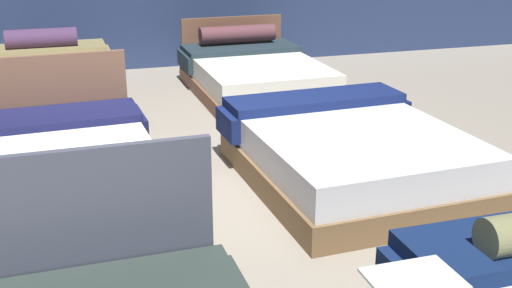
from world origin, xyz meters
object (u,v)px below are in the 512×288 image
object	(u,v)px
bed_3	(350,154)
bed_5	(254,73)
bed_2	(55,180)
bed_4	(46,85)

from	to	relation	value
bed_3	bed_5	bearing A→B (deg)	85.99
bed_3	bed_2	bearing A→B (deg)	175.63
bed_3	bed_4	world-z (taller)	bed_4
bed_3	bed_4	xyz separation A→B (m)	(-2.30, 2.84, 0.04)
bed_4	bed_5	xyz separation A→B (m)	(2.37, 0.02, -0.05)
bed_4	bed_5	size ratio (longest dim) A/B	0.95
bed_3	bed_5	distance (m)	2.85
bed_4	bed_3	bearing A→B (deg)	-51.77
bed_2	bed_3	xyz separation A→B (m)	(2.23, -0.07, -0.02)
bed_4	bed_5	distance (m)	2.37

